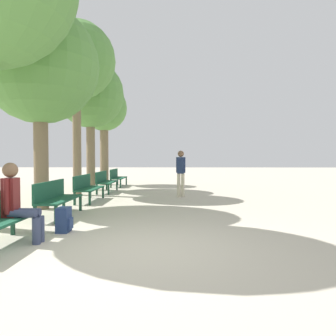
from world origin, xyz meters
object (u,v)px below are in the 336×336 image
object	(u,v)px
tree_row_4	(104,110)
pedestrian_near	(181,170)
bench_row_3	(105,180)
tree_row_2	(76,61)
bench_row_4	(117,176)
person_seated	(18,201)
bench_row_2	(87,186)
backpack	(64,220)
tree_row_1	(40,66)
bench_row_1	(56,196)
tree_row_3	(90,95)

from	to	relation	value
tree_row_4	pedestrian_near	world-z (taller)	tree_row_4
bench_row_3	tree_row_2	size ratio (longest dim) A/B	0.29
bench_row_4	person_seated	world-z (taller)	person_seated
bench_row_2	backpack	bearing A→B (deg)	-80.35
bench_row_3	tree_row_1	xyz separation A→B (m)	(-0.81, -4.17, 3.31)
tree_row_1	pedestrian_near	bearing A→B (deg)	36.35
bench_row_1	pedestrian_near	xyz separation A→B (m)	(2.96, 3.92, 0.45)
bench_row_4	tree_row_1	xyz separation A→B (m)	(-0.81, -6.83, 3.31)
bench_row_3	pedestrian_near	world-z (taller)	pedestrian_near
bench_row_1	tree_row_4	size ratio (longest dim) A/B	0.36
tree_row_1	pedestrian_near	distance (m)	5.49
bench_row_1	tree_row_3	distance (m)	7.25
tree_row_2	pedestrian_near	world-z (taller)	tree_row_2
tree_row_4	backpack	bearing A→B (deg)	-81.72
bench_row_1	bench_row_4	distance (m)	7.97
bench_row_4	tree_row_1	world-z (taller)	tree_row_1
bench_row_2	pedestrian_near	size ratio (longest dim) A/B	1.13
tree_row_4	pedestrian_near	bearing A→B (deg)	-53.04
bench_row_3	bench_row_4	bearing A→B (deg)	90.00
tree_row_3	pedestrian_near	distance (m)	5.41
tree_row_2	bench_row_1	bearing A→B (deg)	-79.47
bench_row_3	bench_row_2	bearing A→B (deg)	-90.00
bench_row_4	backpack	size ratio (longest dim) A/B	3.99
bench_row_4	tree_row_4	distance (m)	3.52
bench_row_1	bench_row_2	world-z (taller)	same
tree_row_3	pedestrian_near	bearing A→B (deg)	-32.07
bench_row_1	pedestrian_near	world-z (taller)	pedestrian_near
bench_row_2	tree_row_1	size ratio (longest dim) A/B	0.34
backpack	tree_row_3	bearing A→B (deg)	101.02
bench_row_3	tree_row_2	bearing A→B (deg)	-130.08
tree_row_1	tree_row_4	world-z (taller)	tree_row_1
tree_row_4	bench_row_3	bearing A→B (deg)	-77.38
tree_row_2	person_seated	size ratio (longest dim) A/B	4.88
tree_row_4	tree_row_3	bearing A→B (deg)	-90.00
tree_row_2	tree_row_3	distance (m)	2.11
tree_row_4	person_seated	bearing A→B (deg)	-84.68
tree_row_1	tree_row_2	world-z (taller)	tree_row_2
bench_row_3	tree_row_3	size ratio (longest dim) A/B	0.34
tree_row_3	tree_row_4	size ratio (longest dim) A/B	1.09
bench_row_4	tree_row_4	size ratio (longest dim) A/B	0.36
bench_row_2	bench_row_3	distance (m)	2.66
bench_row_3	pedestrian_near	bearing A→B (deg)	-25.23
bench_row_1	bench_row_4	bearing A→B (deg)	90.00
bench_row_2	tree_row_2	xyz separation A→B (m)	(-0.81, 1.70, 4.37)
bench_row_1	tree_row_2	size ratio (longest dim) A/B	0.29
bench_row_1	person_seated	bearing A→B (deg)	-84.16
bench_row_3	person_seated	bearing A→B (deg)	-88.21
person_seated	bench_row_2	bearing A→B (deg)	92.74
bench_row_3	tree_row_4	xyz separation A→B (m)	(-0.81, 3.62, 3.29)
tree_row_1	bench_row_2	bearing A→B (deg)	61.87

